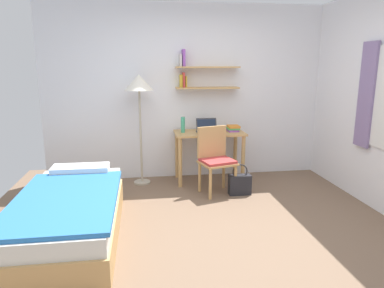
% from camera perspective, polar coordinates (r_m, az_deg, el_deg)
% --- Properties ---
extents(ground_plane, '(5.28, 5.28, 0.00)m').
position_cam_1_polar(ground_plane, '(3.76, 4.51, -14.40)').
color(ground_plane, brown).
extents(wall_back, '(4.40, 0.27, 2.60)m').
position_cam_1_polar(wall_back, '(5.35, -0.02, 8.43)').
color(wall_back, white).
rests_on(wall_back, ground_plane).
extents(bed, '(0.96, 1.94, 0.54)m').
position_cam_1_polar(bed, '(3.78, -19.29, -10.93)').
color(bed, tan).
rests_on(bed, ground_plane).
extents(desk, '(1.02, 0.53, 0.75)m').
position_cam_1_polar(desk, '(5.17, 2.84, 0.36)').
color(desk, tan).
rests_on(desk, ground_plane).
extents(desk_chair, '(0.53, 0.50, 0.90)m').
position_cam_1_polar(desk_chair, '(4.73, 3.86, -2.16)').
color(desk_chair, tan).
rests_on(desk_chair, ground_plane).
extents(standing_lamp, '(0.40, 0.40, 1.59)m').
position_cam_1_polar(standing_lamp, '(5.00, -8.64, 9.01)').
color(standing_lamp, '#B2A893').
rests_on(standing_lamp, ground_plane).
extents(laptop, '(0.31, 0.21, 0.20)m').
position_cam_1_polar(laptop, '(5.12, 2.44, 2.53)').
color(laptop, '#2D2D33').
rests_on(laptop, desk).
extents(water_bottle, '(0.06, 0.06, 0.23)m').
position_cam_1_polar(water_bottle, '(5.08, -1.49, 3.16)').
color(water_bottle, '#42A87F').
rests_on(water_bottle, desk).
extents(book_stack, '(0.18, 0.20, 0.09)m').
position_cam_1_polar(book_stack, '(5.22, 6.73, 2.57)').
color(book_stack, purple).
rests_on(book_stack, desk).
extents(handbag, '(0.30, 0.13, 0.42)m').
position_cam_1_polar(handbag, '(4.78, 7.80, -6.47)').
color(handbag, '#232328').
rests_on(handbag, ground_plane).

